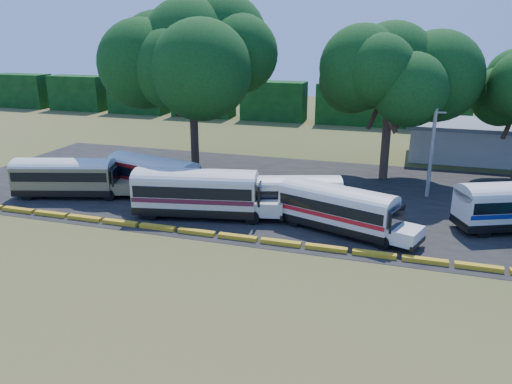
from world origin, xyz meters
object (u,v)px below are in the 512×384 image
(bus_cream_west, at_px, (199,190))
(bus_white_red, at_px, (340,207))
(bus_beige, at_px, (67,175))
(tree_west, at_px, (191,49))
(bus_red, at_px, (155,174))

(bus_cream_west, bearing_deg, bus_white_red, -10.20)
(bus_beige, bearing_deg, bus_white_red, -18.80)
(bus_white_red, xyz_separation_m, tree_west, (-16.21, 12.04, 9.96))
(bus_red, xyz_separation_m, tree_west, (-0.20, 8.59, 9.88))
(bus_beige, xyz_separation_m, bus_white_red, (22.95, -1.01, -0.05))
(bus_white_red, bearing_deg, tree_west, 162.56)
(bus_red, xyz_separation_m, bus_cream_west, (5.55, -3.58, 0.15))
(bus_red, relative_size, bus_white_red, 1.03)
(bus_white_red, distance_m, tree_west, 22.51)
(bus_cream_west, distance_m, bus_white_red, 10.46)
(tree_west, bearing_deg, bus_red, -88.69)
(bus_red, height_order, bus_white_red, bus_red)
(bus_red, distance_m, tree_west, 13.09)
(bus_beige, distance_m, bus_red, 7.35)
(bus_beige, height_order, bus_white_red, bus_beige)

